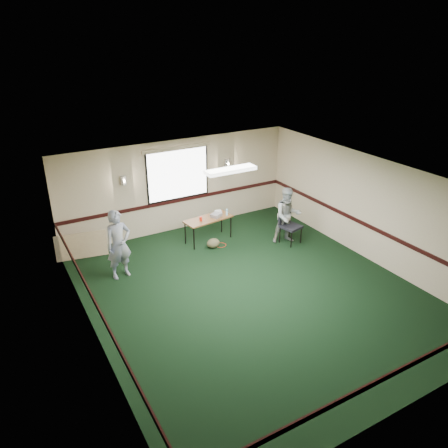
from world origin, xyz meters
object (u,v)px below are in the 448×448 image
folding_table (208,220)px  person_right (288,216)px  conference_chair (288,222)px  projector (216,215)px  person_left (119,245)px

folding_table → person_right: (1.87, -1.14, 0.16)m
folding_table → conference_chair: (1.91, -1.16, -0.04)m
projector → folding_table: bearing=151.0°
projector → conference_chair: size_ratio=0.28×
folding_table → person_left: 2.83m
person_right → folding_table: bearing=165.6°
projector → conference_chair: bearing=-61.7°
folding_table → conference_chair: bearing=-38.7°
person_left → person_right: bearing=-15.2°
folding_table → projector: bearing=-9.4°
folding_table → person_right: size_ratio=0.90×
projector → person_right: bearing=-62.0°
person_left → person_right: (4.61, -0.48, -0.06)m
projector → person_right: 1.99m
conference_chair → folding_table: bearing=136.0°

